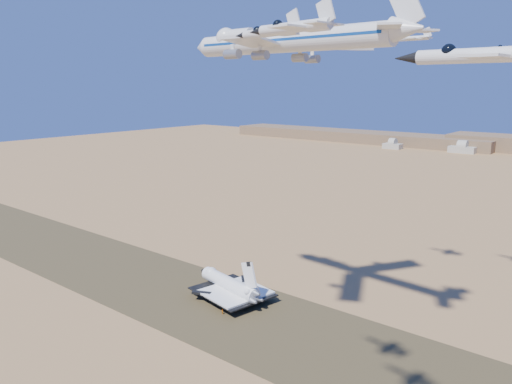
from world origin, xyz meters
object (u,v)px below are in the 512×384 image
Objects in this scene: carrier_747 at (280,42)px; crew_a at (229,307)px; crew_b at (227,309)px; chase_jet_a at (268,32)px; chase_jet_c at (477,55)px; chase_jet_b at (292,27)px; chase_jet_e at (509,48)px; crew_c at (222,312)px; chase_jet_d at (409,38)px; shuttle at (229,285)px.

carrier_747 reaches higher than crew_a.
crew_b is 0.11× the size of chase_jet_a.
crew_b is at bearing 146.69° from chase_jet_c.
chase_jet_b is 119.90m from chase_jet_e.
crew_c is at bearing -134.95° from chase_jet_e.
carrier_747 is 4.84× the size of chase_jet_b.
chase_jet_d reaches higher than crew_c.
chase_jet_a is 1.06× the size of chase_jet_c.
crew_b is at bearing -64.88° from crew_c.
crew_b is at bearing 176.82° from carrier_747.
chase_jet_a is 98.20m from chase_jet_d.
chase_jet_e is (69.76, 57.35, 88.88)m from crew_b.
crew_a is at bearing 24.38° from crew_b.
crew_a is 146.07m from chase_jet_c.
chase_jet_c is (97.40, -73.73, 80.08)m from crew_a.
crew_c is 0.12× the size of chase_jet_d.
chase_jet_b reaches higher than crew_c.
chase_jet_e is at bearing 99.46° from chase_jet_b.
crew_b is 144.84m from chase_jet_c.
crew_a is 116.76m from chase_jet_a.
crew_a is 1.03× the size of crew_b.
chase_jet_a is 0.97× the size of chase_jet_d.
carrier_747 is 75.07m from chase_jet_b.
chase_jet_b is 111.16m from chase_jet_d.
chase_jet_b is at bearing -74.27° from chase_jet_d.
chase_jet_d is (42.67, 43.38, 92.48)m from crew_a.
shuttle reaches higher than crew_a.
crew_c is 0.12× the size of chase_jet_a.
chase_jet_c reaches higher than crew_a.
crew_c is (0.80, -4.19, 0.06)m from crew_a.
crew_c is 114.46m from chase_jet_a.
chase_jet_a is at bearing 148.48° from chase_jet_b.
shuttle reaches higher than crew_c.
crew_a reaches higher than crew_b.
chase_jet_a is at bearing -133.19° from crew_b.
chase_jet_e is at bearing 56.82° from carrier_747.
shuttle is at bearing 37.68° from crew_b.
carrier_747 is at bearing -109.20° from chase_jet_d.
chase_jet_d is 30.69m from chase_jet_e.
crew_c is 127.84m from chase_jet_e.
chase_jet_b is at bearing -122.53° from crew_a.
carrier_747 is 4.76× the size of chase_jet_d.
chase_jet_b is (69.61, -59.82, 85.06)m from crew_c.
carrier_747 is (31.68, -12.47, 85.50)m from shuttle.
carrier_747 reaches higher than chase_jet_e.
chase_jet_a is at bearing -92.12° from chase_jet_e.
chase_jet_c is at bearing -63.70° from chase_jet_d.
chase_jet_d reaches higher than shuttle.
crew_c is (7.68, -12.13, -3.77)m from shuttle.
chase_jet_e is (69.69, 60.02, 88.79)m from crew_c.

